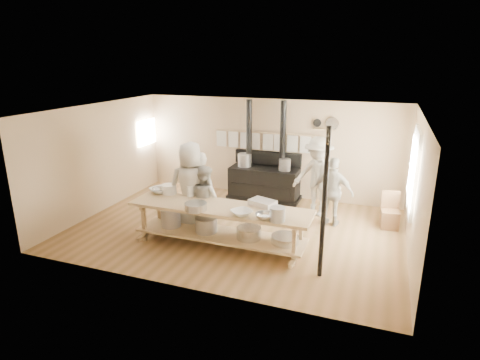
% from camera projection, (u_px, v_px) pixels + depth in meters
% --- Properties ---
extents(ground, '(7.00, 7.00, 0.00)m').
position_uv_depth(ground, '(236.00, 229.00, 8.82)').
color(ground, brown).
rests_on(ground, ground).
extents(room_shell, '(7.00, 7.00, 7.00)m').
position_uv_depth(room_shell, '(236.00, 157.00, 8.35)').
color(room_shell, tan).
rests_on(room_shell, ground).
extents(window_right, '(0.09, 1.50, 1.65)m').
position_uv_depth(window_right, '(414.00, 171.00, 7.78)').
color(window_right, beige).
rests_on(window_right, ground).
extents(left_opening, '(0.00, 0.90, 0.90)m').
position_uv_depth(left_opening, '(147.00, 132.00, 11.29)').
color(left_opening, white).
rests_on(left_opening, ground).
extents(stove, '(1.90, 0.75, 2.60)m').
position_uv_depth(stove, '(264.00, 180.00, 10.57)').
color(stove, black).
rests_on(stove, ground).
extents(towel_rail, '(3.00, 0.04, 0.47)m').
position_uv_depth(towel_rail, '(268.00, 140.00, 10.52)').
color(towel_rail, tan).
rests_on(towel_rail, ground).
extents(back_wall_shelf, '(0.63, 0.14, 0.32)m').
position_uv_depth(back_wall_shelf, '(326.00, 125.00, 9.94)').
color(back_wall_shelf, tan).
rests_on(back_wall_shelf, ground).
extents(prep_table, '(3.60, 0.90, 0.85)m').
position_uv_depth(prep_table, '(220.00, 222.00, 7.86)').
color(prep_table, tan).
rests_on(prep_table, ground).
extents(support_post, '(0.08, 0.08, 2.60)m').
position_uv_depth(support_post, '(324.00, 205.00, 6.55)').
color(support_post, black).
rests_on(support_post, ground).
extents(cook_far_left, '(0.74, 0.66, 1.69)m').
position_uv_depth(cook_far_left, '(200.00, 189.00, 8.79)').
color(cook_far_left, '#A09C8E').
rests_on(cook_far_left, ground).
extents(cook_left, '(0.91, 0.84, 1.49)m').
position_uv_depth(cook_left, '(205.00, 200.00, 8.43)').
color(cook_left, '#A09C8E').
rests_on(cook_left, ground).
extents(cook_center, '(1.12, 0.92, 1.96)m').
position_uv_depth(cook_center, '(191.00, 188.00, 8.44)').
color(cook_center, '#A09C8E').
rests_on(cook_center, ground).
extents(cook_right, '(0.96, 0.51, 1.56)m').
position_uv_depth(cook_right, '(333.00, 192.00, 8.80)').
color(cook_right, '#A09C8E').
rests_on(cook_right, ground).
extents(cook_by_window, '(1.36, 0.98, 1.89)m').
position_uv_depth(cook_by_window, '(318.00, 177.00, 9.36)').
color(cook_by_window, '#A09C8E').
rests_on(cook_by_window, ground).
extents(chair, '(0.42, 0.42, 0.81)m').
position_uv_depth(chair, '(389.00, 217.00, 8.83)').
color(chair, brown).
rests_on(chair, ground).
extents(bowl_white_a, '(0.58, 0.58, 0.11)m').
position_uv_depth(bowl_white_a, '(161.00, 190.00, 8.54)').
color(bowl_white_a, white).
rests_on(bowl_white_a, prep_table).
extents(bowl_steel_a, '(0.38, 0.38, 0.09)m').
position_uv_depth(bowl_steel_a, '(159.00, 190.00, 8.56)').
color(bowl_steel_a, silver).
rests_on(bowl_steel_a, prep_table).
extents(bowl_white_b, '(0.53, 0.53, 0.09)m').
position_uv_depth(bowl_white_b, '(242.00, 213.00, 7.32)').
color(bowl_white_b, white).
rests_on(bowl_white_b, prep_table).
extents(bowl_steel_b, '(0.50, 0.50, 0.11)m').
position_uv_depth(bowl_steel_b, '(265.00, 216.00, 7.12)').
color(bowl_steel_b, silver).
rests_on(bowl_steel_b, prep_table).
extents(roasting_pan, '(0.57, 0.47, 0.11)m').
position_uv_depth(roasting_pan, '(263.00, 203.00, 7.79)').
color(roasting_pan, '#B2B2B7').
rests_on(roasting_pan, prep_table).
extents(mixing_bowl_large, '(0.54, 0.54, 0.14)m').
position_uv_depth(mixing_bowl_large, '(196.00, 206.00, 7.56)').
color(mixing_bowl_large, silver).
rests_on(mixing_bowl_large, prep_table).
extents(bucket_galv, '(0.32, 0.32, 0.26)m').
position_uv_depth(bucket_galv, '(277.00, 214.00, 7.02)').
color(bucket_galv, gray).
rests_on(bucket_galv, prep_table).
extents(deep_bowl_enamel, '(0.40, 0.40, 0.20)m').
position_uv_depth(deep_bowl_enamel, '(169.00, 189.00, 8.46)').
color(deep_bowl_enamel, white).
rests_on(deep_bowl_enamel, prep_table).
extents(pitcher, '(0.19, 0.19, 0.23)m').
position_uv_depth(pitcher, '(190.00, 191.00, 8.29)').
color(pitcher, white).
rests_on(pitcher, prep_table).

